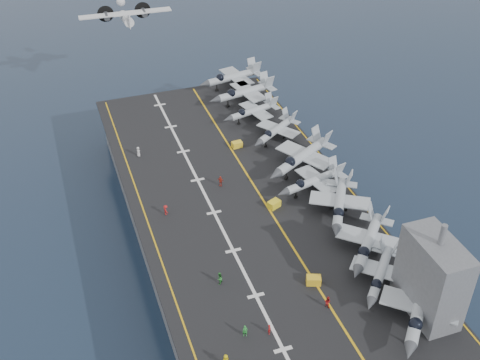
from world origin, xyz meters
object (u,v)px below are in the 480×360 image
object	(u,v)px
island_superstructure	(434,270)
tow_cart_a	(314,280)
fighter_jet_0	(419,308)
transport_plane	(126,19)

from	to	relation	value
island_superstructure	tow_cart_a	size ratio (longest dim) A/B	6.16
fighter_jet_0	transport_plane	xyz separation A→B (m)	(-21.03, 91.91, 9.92)
island_superstructure	transport_plane	size ratio (longest dim) A/B	0.69
transport_plane	island_superstructure	bearing A→B (deg)	-75.54
fighter_jet_0	tow_cart_a	distance (m)	15.11
island_superstructure	tow_cart_a	bearing A→B (deg)	142.17
island_superstructure	transport_plane	bearing A→B (deg)	104.46
island_superstructure	fighter_jet_0	distance (m)	5.55
island_superstructure	tow_cart_a	world-z (taller)	island_superstructure
island_superstructure	fighter_jet_0	bearing A→B (deg)	-145.07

